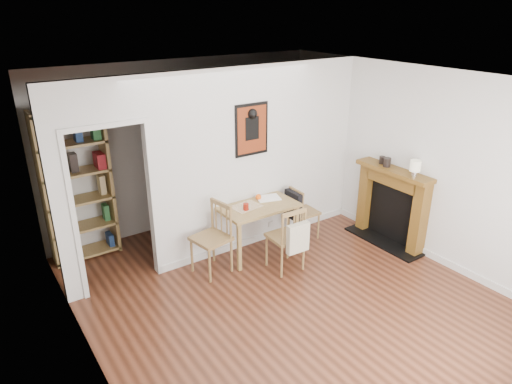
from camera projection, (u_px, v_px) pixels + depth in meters
ground at (285, 295)px, 5.62m from camera, size 5.20×5.20×0.00m
room_shell at (233, 165)px, 6.20m from camera, size 5.20×5.20×5.20m
dining_table at (257, 210)px, 6.38m from camera, size 1.09×0.69×0.74m
chair_left at (211, 239)px, 5.95m from camera, size 0.56×0.56×0.96m
chair_right at (303, 212)px, 6.87m from camera, size 0.48×0.43×0.82m
chair_front at (286, 237)px, 6.04m from camera, size 0.48×0.54×0.92m
bookshelf at (77, 187)px, 6.15m from camera, size 0.89×0.36×2.11m
fireplace at (392, 203)px, 6.70m from camera, size 0.45×1.25×1.16m
red_glass at (246, 207)px, 6.16m from camera, size 0.08×0.08×0.10m
orange_fruit at (258, 197)px, 6.49m from camera, size 0.08×0.08×0.08m
placemat at (246, 206)px, 6.28m from camera, size 0.43×0.34×0.00m
notebook at (268, 198)px, 6.54m from camera, size 0.38×0.32×0.02m
mantel_lamp at (415, 167)px, 6.12m from camera, size 0.15×0.15×0.23m
ceramic_jar_a at (387, 162)px, 6.54m from camera, size 0.11×0.11×0.13m
ceramic_jar_b at (382, 160)px, 6.66m from camera, size 0.09×0.09×0.11m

